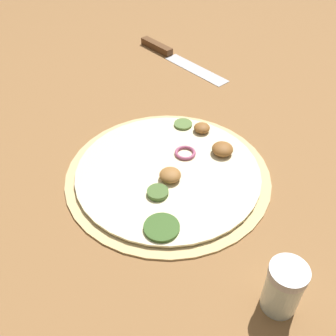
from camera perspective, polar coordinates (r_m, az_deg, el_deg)
name	(u,v)px	position (r m, az deg, el deg)	size (l,w,h in m)	color
ground_plane	(168,175)	(0.68, 0.00, -1.05)	(3.00, 3.00, 0.00)	olive
pizza	(170,172)	(0.67, 0.24, -0.63)	(0.35, 0.35, 0.03)	#D6B77A
knife	(168,53)	(1.05, 0.05, 16.33)	(0.06, 0.29, 0.02)	silver
spice_jar	(283,288)	(0.51, 16.41, -16.33)	(0.05, 0.05, 0.08)	silver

